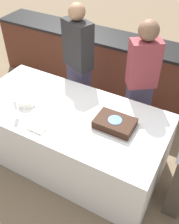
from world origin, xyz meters
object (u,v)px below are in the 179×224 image
Objects in this scene: plate_stack at (27,101)px; person_cutting_cake at (141,84)px; person_standing_back at (78,66)px; cake at (115,123)px; wine_glass at (16,105)px.

person_cutting_cake is (1.00, 0.85, 0.05)m from plate_stack.
cake is at bearing 161.89° from person_standing_back.
person_cutting_cake is at bearing 47.30° from wine_glass.
person_cutting_cake reaches higher than plate_stack.
plate_stack is 1.31m from person_cutting_cake.
cake reaches higher than plate_stack.
wine_glass is (-0.96, -0.33, 0.09)m from cake.
person_standing_back reaches higher than cake.
person_standing_back is (0.12, 1.04, -0.05)m from wine_glass.
cake is 0.26× the size of person_standing_back.
cake is 0.71m from person_cutting_cake.
wine_glass is at bearing 105.36° from person_standing_back.
wine_glass is 1.42m from person_cutting_cake.
person_cutting_cake is 0.84m from person_standing_back.
wine_glass is at bearing -160.88° from cake.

